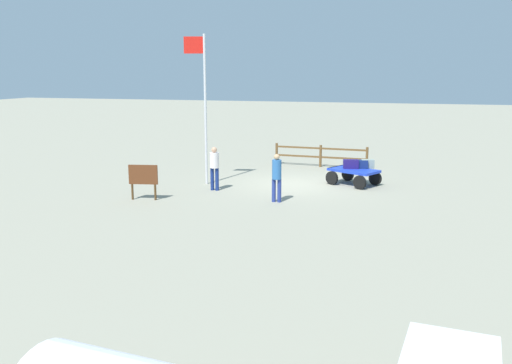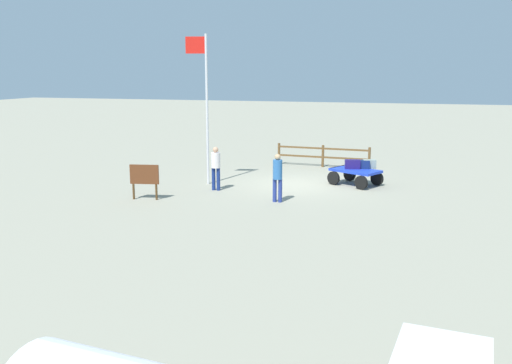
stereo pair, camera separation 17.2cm
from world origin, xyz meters
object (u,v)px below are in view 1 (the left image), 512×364
(suitcase_grey, at_px, (351,164))
(worker_trailing, at_px, (277,175))
(suitcase_tan, at_px, (361,164))
(flagpole, at_px, (203,98))
(signboard, at_px, (143,177))
(worker_lead, at_px, (214,165))
(suitcase_navy, at_px, (368,164))
(luggage_cart, at_px, (353,173))

(suitcase_grey, relative_size, worker_trailing, 0.39)
(suitcase_tan, xyz_separation_m, flagpole, (6.14, 1.73, 2.68))
(flagpole, distance_m, signboard, 4.35)
(worker_lead, relative_size, signboard, 1.34)
(suitcase_navy, height_order, worker_lead, worker_lead)
(suitcase_grey, height_order, flagpole, flagpole)
(flagpole, bearing_deg, signboard, 72.30)
(worker_lead, distance_m, signboard, 2.90)
(suitcase_grey, bearing_deg, worker_trailing, 60.93)
(suitcase_tan, distance_m, worker_trailing, 4.76)
(suitcase_grey, relative_size, flagpole, 0.11)
(suitcase_grey, height_order, worker_lead, worker_lead)
(worker_lead, bearing_deg, suitcase_navy, -152.00)
(suitcase_grey, xyz_separation_m, flagpole, (5.73, 1.56, 2.66))
(worker_trailing, bearing_deg, flagpole, -32.43)
(worker_trailing, xyz_separation_m, flagpole, (3.59, -2.28, 2.51))
(suitcase_navy, relative_size, signboard, 0.45)
(worker_lead, height_order, flagpole, flagpole)
(luggage_cart, height_order, signboard, signboard)
(suitcase_navy, bearing_deg, signboard, 34.77)
(luggage_cart, bearing_deg, suitcase_navy, -142.19)
(luggage_cart, relative_size, suitcase_grey, 3.40)
(worker_lead, distance_m, worker_trailing, 3.02)
(flagpole, bearing_deg, suitcase_tan, -164.23)
(signboard, bearing_deg, flagpole, -107.70)
(suitcase_tan, relative_size, worker_lead, 0.33)
(suitcase_navy, xyz_separation_m, flagpole, (6.37, 1.88, 2.67))
(suitcase_navy, xyz_separation_m, worker_trailing, (2.78, 4.16, 0.16))
(suitcase_tan, bearing_deg, suitcase_grey, 23.33)
(suitcase_grey, bearing_deg, signboard, 35.48)
(luggage_cart, xyz_separation_m, suitcase_tan, (-0.29, -0.26, 0.35))
(suitcase_navy, relative_size, worker_lead, 0.33)
(luggage_cart, xyz_separation_m, worker_trailing, (2.25, 3.75, 0.51))
(flagpole, bearing_deg, worker_lead, 128.00)
(worker_lead, xyz_separation_m, flagpole, (0.83, -1.07, 2.49))
(luggage_cart, relative_size, suitcase_tan, 4.02)
(suitcase_tan, xyz_separation_m, worker_lead, (5.30, 2.80, 0.18))
(luggage_cart, distance_m, worker_lead, 5.64)
(luggage_cart, relative_size, worker_lead, 1.32)
(flagpole, relative_size, signboard, 4.70)
(suitcase_navy, xyz_separation_m, suitcase_grey, (0.65, 0.32, 0.01))
(flagpole, bearing_deg, worker_trailing, 147.57)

